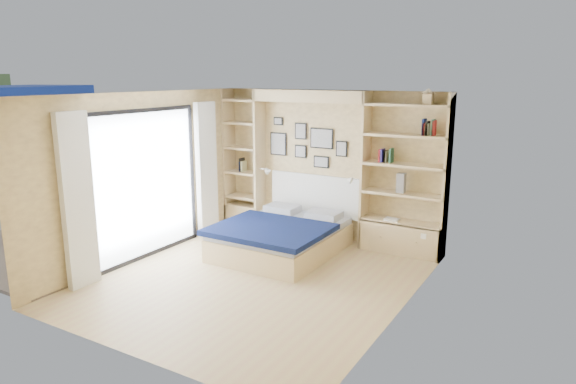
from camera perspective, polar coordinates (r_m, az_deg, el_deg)
The scene contains 8 objects.
ground at distance 7.13m, azimuth -3.52°, elevation -9.71°, with size 4.50×4.50×0.00m, color tan.
room_shell at distance 8.25m, azimuth 0.03°, elevation 1.27°, with size 4.50×4.50×4.50m.
bed at distance 8.08m, azimuth -0.67°, elevation -4.88°, with size 1.68×2.14×1.07m.
photo_gallery at distance 8.80m, azimuth 1.98°, elevation 5.48°, with size 1.48×0.02×0.82m.
reading_lamps at distance 8.61m, azimuth 2.14°, elevation 1.92°, with size 1.92×0.12×0.15m.
shelf_decor at distance 8.03m, azimuth 11.15°, elevation 5.18°, with size 3.47×0.23×2.03m.
deck at distance 9.51m, azimuth -21.92°, elevation -4.81°, with size 3.20×4.00×0.05m, color brown.
deck_chair at distance 9.40m, azimuth -17.99°, elevation -2.51°, with size 0.50×0.76×0.73m.
Camera 1 is at (3.69, -5.45, 2.74)m, focal length 32.00 mm.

